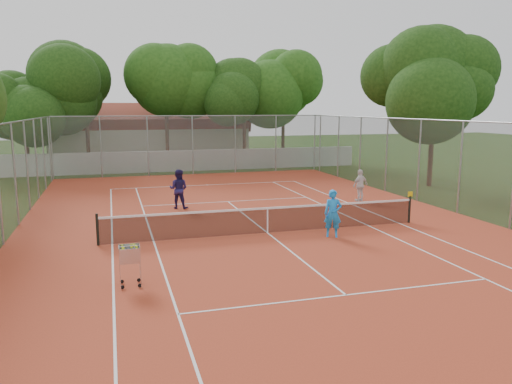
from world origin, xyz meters
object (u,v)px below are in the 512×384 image
object	(u,v)px
player_far_left	(179,189)
player_far_right	(360,185)
clubhouse	(149,134)
tennis_net	(267,220)
player_near	(333,213)
ball_hopper	(130,264)

from	to	relation	value
player_far_left	player_far_right	bearing A→B (deg)	-159.61
clubhouse	player_far_right	world-z (taller)	clubhouse
clubhouse	player_far_right	bearing A→B (deg)	-71.18
tennis_net	player_near	xyz separation A→B (m)	(2.06, -1.16, 0.36)
clubhouse	player_near	size ratio (longest dim) A/B	9.70
ball_hopper	player_near	bearing A→B (deg)	44.42
player_far_right	clubhouse	bearing A→B (deg)	-89.34
clubhouse	ball_hopper	bearing A→B (deg)	-95.24
clubhouse	ball_hopper	world-z (taller)	clubhouse
tennis_net	player_near	bearing A→B (deg)	-29.35
tennis_net	player_far_right	world-z (taller)	player_far_right
clubhouse	player_near	xyz separation A→B (m)	(4.06, -30.16, -1.33)
tennis_net	player_far_right	size ratio (longest dim) A/B	7.58
player_far_right	ball_hopper	distance (m)	14.45
player_near	player_far_right	bearing A→B (deg)	78.59
tennis_net	player_far_right	xyz separation A→B (m)	(6.27, 4.75, 0.29)
tennis_net	clubhouse	xyz separation A→B (m)	(-2.00, 29.00, 1.69)
player_near	player_far_right	world-z (taller)	player_near
player_far_right	ball_hopper	world-z (taller)	player_far_right
player_far_left	ball_hopper	world-z (taller)	player_far_left
player_far_right	tennis_net	bearing A→B (deg)	18.98
player_far_right	player_far_left	bearing A→B (deg)	-22.64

